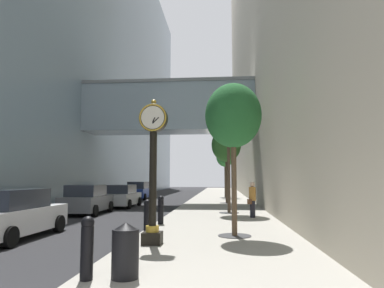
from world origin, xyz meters
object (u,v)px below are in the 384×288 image
at_px(street_clock, 153,163).
at_px(bollard_nearest, 87,246).
at_px(street_tree_near, 233,117).
at_px(car_silver_far, 122,196).
at_px(car_blue_trailing, 139,191).
at_px(bollard_fourth, 161,209).
at_px(pedestrian_walking, 252,199).
at_px(car_grey_near, 87,200).
at_px(street_tree_mid_near, 228,117).
at_px(trash_bin, 125,249).
at_px(car_white_mid, 12,215).
at_px(bollard_third, 147,216).
at_px(street_tree_mid_far, 226,145).
at_px(street_tree_far, 225,157).

bearing_deg(street_clock, bollard_nearest, -98.34).
height_order(street_tree_near, car_silver_far, street_tree_near).
relative_size(street_clock, car_blue_trailing, 1.00).
bearing_deg(bollard_nearest, bollard_fourth, 90.00).
bearing_deg(pedestrian_walking, car_blue_trailing, 120.39).
height_order(car_grey_near, car_silver_far, car_grey_near).
height_order(street_tree_near, pedestrian_walking, street_tree_near).
distance_m(bollard_fourth, street_tree_mid_near, 7.51).
bearing_deg(bollard_nearest, street_clock, 81.66).
height_order(street_tree_mid_near, car_grey_near, street_tree_mid_near).
bearing_deg(trash_bin, car_grey_near, 114.54).
relative_size(pedestrian_walking, car_grey_near, 0.41).
distance_m(car_white_mid, car_silver_far, 13.11).
bearing_deg(bollard_nearest, trash_bin, 13.84).
xyz_separation_m(street_clock, pedestrian_walking, (3.53, 7.22, -1.42)).
bearing_deg(street_tree_near, car_blue_trailing, 111.18).
bearing_deg(car_silver_far, street_tree_near, -59.46).
relative_size(bollard_third, car_white_mid, 0.26).
bearing_deg(street_clock, car_silver_far, 109.43).
xyz_separation_m(bollard_third, trash_bin, (0.69, -5.19, -0.08)).
bearing_deg(bollard_fourth, street_tree_mid_far, 76.92).
height_order(street_clock, bollard_nearest, street_clock).
bearing_deg(car_white_mid, car_grey_near, 94.37).
relative_size(trash_bin, car_silver_far, 0.25).
bearing_deg(car_blue_trailing, street_clock, -75.60).
height_order(bollard_fourth, trash_bin, bollard_fourth).
distance_m(pedestrian_walking, car_blue_trailing, 18.93).
distance_m(street_tree_near, pedestrian_walking, 6.46).
bearing_deg(pedestrian_walking, street_clock, -116.04).
height_order(street_tree_mid_far, pedestrian_walking, street_tree_mid_far).
relative_size(bollard_third, car_silver_far, 0.28).
bearing_deg(bollard_nearest, pedestrian_walking, 69.47).
distance_m(bollard_third, street_tree_mid_near, 9.51).
xyz_separation_m(pedestrian_walking, car_blue_trailing, (-9.58, 16.33, -0.22)).
height_order(street_clock, bollard_third, street_clock).
bearing_deg(car_silver_far, car_grey_near, -97.41).
distance_m(trash_bin, pedestrian_walking, 11.18).
distance_m(street_tree_mid_far, trash_bin, 21.14).
height_order(street_tree_mid_far, trash_bin, street_tree_mid_far).
distance_m(street_tree_far, car_grey_near, 17.88).
relative_size(street_tree_mid_far, car_silver_far, 1.38).
bearing_deg(car_silver_far, bollard_nearest, -75.83).
height_order(trash_bin, car_silver_far, car_silver_far).
relative_size(street_clock, street_tree_near, 0.83).
xyz_separation_m(trash_bin, car_grey_near, (-5.87, 12.87, 0.13)).
relative_size(street_tree_mid_far, car_grey_near, 1.40).
bearing_deg(pedestrian_walking, bollard_fourth, -145.48).
distance_m(bollard_nearest, pedestrian_walking, 11.57).
distance_m(bollard_third, bollard_fourth, 2.68).
distance_m(street_tree_near, street_tree_mid_near, 7.90).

